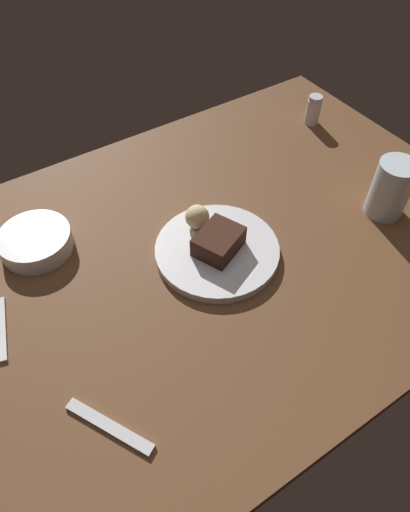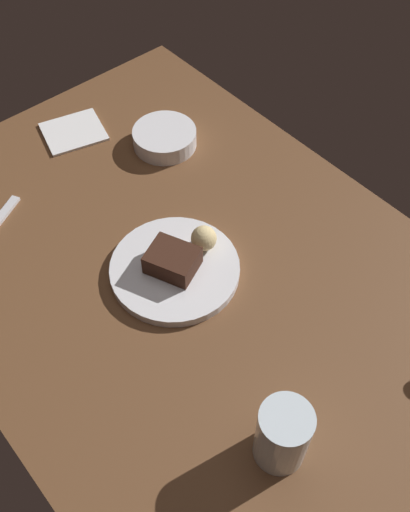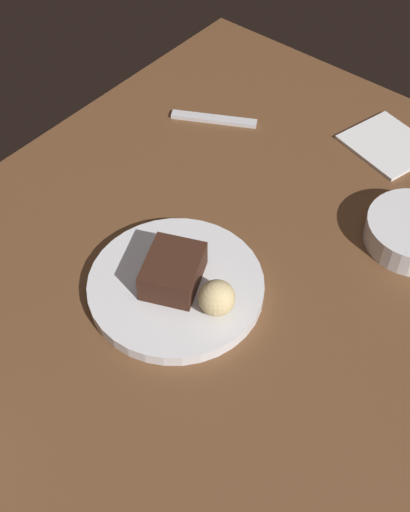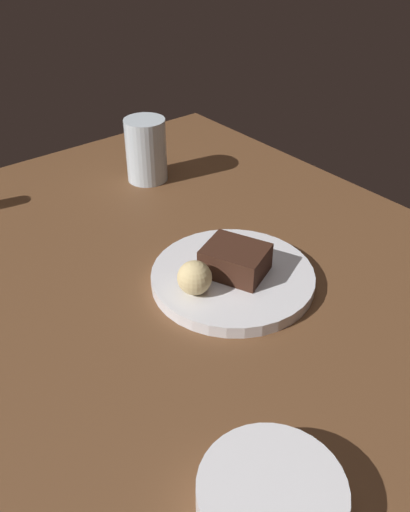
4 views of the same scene
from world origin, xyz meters
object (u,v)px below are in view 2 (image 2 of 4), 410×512
(chocolate_cake_slice, at_px, (171,259))
(side_bowl, at_px, (165,138))
(dessert_plate, at_px, (174,268))
(water_glass, at_px, (283,435))
(bread_roll, at_px, (204,239))
(folded_napkin, at_px, (74,132))

(chocolate_cake_slice, xyz_separation_m, side_bowl, (-0.29, 0.21, -0.02))
(dessert_plate, relative_size, water_glass, 1.96)
(water_glass, bearing_deg, bread_roll, 155.74)
(chocolate_cake_slice, xyz_separation_m, water_glass, (0.37, -0.09, 0.02))
(water_glass, distance_m, side_bowl, 0.72)
(dessert_plate, height_order, folded_napkin, dessert_plate)
(chocolate_cake_slice, bearing_deg, side_bowl, 143.59)
(chocolate_cake_slice, relative_size, side_bowl, 0.63)
(bread_roll, height_order, side_bowl, bread_roll)
(water_glass, relative_size, side_bowl, 0.88)
(side_bowl, distance_m, folded_napkin, 0.21)
(dessert_plate, distance_m, chocolate_cake_slice, 0.03)
(chocolate_cake_slice, xyz_separation_m, bread_roll, (0.01, 0.08, 0.00))
(chocolate_cake_slice, height_order, folded_napkin, chocolate_cake_slice)
(bread_roll, bearing_deg, dessert_plate, -92.55)
(dessert_plate, distance_m, bread_roll, 0.08)
(chocolate_cake_slice, distance_m, bread_roll, 0.08)
(bread_roll, height_order, folded_napkin, bread_roll)
(bread_roll, bearing_deg, chocolate_cake_slice, -94.07)
(dessert_plate, height_order, side_bowl, side_bowl)
(side_bowl, relative_size, folded_napkin, 1.07)
(chocolate_cake_slice, distance_m, water_glass, 0.38)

